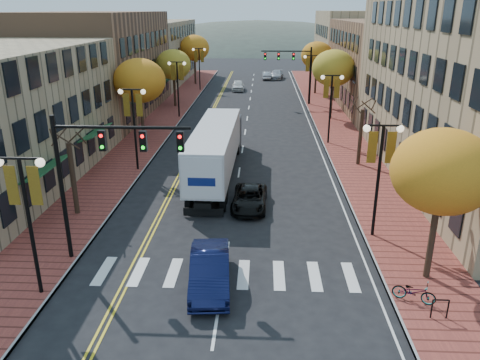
# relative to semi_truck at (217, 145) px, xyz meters

# --- Properties ---
(ground) EXTENTS (200.00, 200.00, 0.00)m
(ground) POSITION_rel_semi_truck_xyz_m (1.51, -15.23, -2.25)
(ground) COLOR black
(ground) RESTS_ON ground
(sidewalk_left) EXTENTS (4.00, 85.00, 0.15)m
(sidewalk_left) POSITION_rel_semi_truck_xyz_m (-7.49, 17.27, -2.18)
(sidewalk_left) COLOR brown
(sidewalk_left) RESTS_ON ground
(sidewalk_right) EXTENTS (4.00, 85.00, 0.15)m
(sidewalk_right) POSITION_rel_semi_truck_xyz_m (10.51, 17.27, -2.18)
(sidewalk_right) COLOR brown
(sidewalk_right) RESTS_ON ground
(building_left_mid) EXTENTS (12.00, 24.00, 11.00)m
(building_left_mid) POSITION_rel_semi_truck_xyz_m (-15.49, 20.77, 3.25)
(building_left_mid) COLOR brown
(building_left_mid) RESTS_ON ground
(building_left_far) EXTENTS (12.00, 26.00, 9.50)m
(building_left_far) POSITION_rel_semi_truck_xyz_m (-15.49, 45.77, 2.50)
(building_left_far) COLOR #9E8966
(building_left_far) RESTS_ON ground
(building_right_mid) EXTENTS (15.00, 24.00, 10.00)m
(building_right_mid) POSITION_rel_semi_truck_xyz_m (20.01, 26.77, 2.75)
(building_right_mid) COLOR brown
(building_right_mid) RESTS_ON ground
(building_right_far) EXTENTS (15.00, 20.00, 11.00)m
(building_right_far) POSITION_rel_semi_truck_xyz_m (20.01, 48.77, 3.25)
(building_right_far) COLOR #9E8966
(building_right_far) RESTS_ON ground
(tree_left_a) EXTENTS (0.28, 0.28, 4.20)m
(tree_left_a) POSITION_rel_semi_truck_xyz_m (-7.49, -7.23, -0.00)
(tree_left_a) COLOR #382619
(tree_left_a) RESTS_ON sidewalk_left
(tree_left_b) EXTENTS (4.48, 4.48, 7.21)m
(tree_left_b) POSITION_rel_semi_truck_xyz_m (-7.49, 8.77, 3.19)
(tree_left_b) COLOR #382619
(tree_left_b) RESTS_ON sidewalk_left
(tree_left_c) EXTENTS (4.16, 4.16, 6.69)m
(tree_left_c) POSITION_rel_semi_truck_xyz_m (-7.49, 24.77, 2.80)
(tree_left_c) COLOR #382619
(tree_left_c) RESTS_ON sidewalk_left
(tree_left_d) EXTENTS (4.61, 4.61, 7.42)m
(tree_left_d) POSITION_rel_semi_truck_xyz_m (-7.49, 42.77, 3.35)
(tree_left_d) COLOR #382619
(tree_left_d) RESTS_ON sidewalk_left
(tree_right_a) EXTENTS (4.16, 4.16, 6.69)m
(tree_right_a) POSITION_rel_semi_truck_xyz_m (10.51, -13.23, 2.80)
(tree_right_a) COLOR #382619
(tree_right_a) RESTS_ON sidewalk_right
(tree_right_b) EXTENTS (0.28, 0.28, 4.20)m
(tree_right_b) POSITION_rel_semi_truck_xyz_m (10.51, 2.77, -0.00)
(tree_right_b) COLOR #382619
(tree_right_b) RESTS_ON sidewalk_right
(tree_right_c) EXTENTS (4.48, 4.48, 7.21)m
(tree_right_c) POSITION_rel_semi_truck_xyz_m (10.51, 18.77, 3.19)
(tree_right_c) COLOR #382619
(tree_right_c) RESTS_ON sidewalk_right
(tree_right_d) EXTENTS (4.35, 4.35, 7.00)m
(tree_right_d) POSITION_rel_semi_truck_xyz_m (10.51, 34.77, 3.03)
(tree_right_d) COLOR #382619
(tree_right_d) RESTS_ON sidewalk_right
(lamp_left_a) EXTENTS (1.96, 0.36, 6.05)m
(lamp_left_a) POSITION_rel_semi_truck_xyz_m (-5.99, -15.23, 2.04)
(lamp_left_a) COLOR black
(lamp_left_a) RESTS_ON ground
(lamp_left_b) EXTENTS (1.96, 0.36, 6.05)m
(lamp_left_b) POSITION_rel_semi_truck_xyz_m (-5.99, 0.77, 2.04)
(lamp_left_b) COLOR black
(lamp_left_b) RESTS_ON ground
(lamp_left_c) EXTENTS (1.96, 0.36, 6.05)m
(lamp_left_c) POSITION_rel_semi_truck_xyz_m (-5.99, 18.77, 2.04)
(lamp_left_c) COLOR black
(lamp_left_c) RESTS_ON ground
(lamp_left_d) EXTENTS (1.96, 0.36, 6.05)m
(lamp_left_d) POSITION_rel_semi_truck_xyz_m (-5.99, 36.77, 2.04)
(lamp_left_d) COLOR black
(lamp_left_d) RESTS_ON ground
(lamp_right_a) EXTENTS (1.96, 0.36, 6.05)m
(lamp_right_a) POSITION_rel_semi_truck_xyz_m (9.01, -9.23, 2.04)
(lamp_right_a) COLOR black
(lamp_right_a) RESTS_ON ground
(lamp_right_b) EXTENTS (1.96, 0.36, 6.05)m
(lamp_right_b) POSITION_rel_semi_truck_xyz_m (9.01, 8.77, 2.04)
(lamp_right_b) COLOR black
(lamp_right_b) RESTS_ON ground
(lamp_right_c) EXTENTS (1.96, 0.36, 6.05)m
(lamp_right_c) POSITION_rel_semi_truck_xyz_m (9.01, 26.77, 2.04)
(lamp_right_c) COLOR black
(lamp_right_c) RESTS_ON ground
(traffic_mast_near) EXTENTS (6.10, 0.35, 7.00)m
(traffic_mast_near) POSITION_rel_semi_truck_xyz_m (-3.97, -12.23, 2.67)
(traffic_mast_near) COLOR black
(traffic_mast_near) RESTS_ON ground
(traffic_mast_far) EXTENTS (6.10, 0.34, 7.00)m
(traffic_mast_far) POSITION_rel_semi_truck_xyz_m (6.98, 26.77, 2.67)
(traffic_mast_far) COLOR black
(traffic_mast_far) RESTS_ON ground
(semi_truck) EXTENTS (2.76, 15.48, 3.86)m
(semi_truck) POSITION_rel_semi_truck_xyz_m (0.00, 0.00, 0.00)
(semi_truck) COLOR black
(semi_truck) RESTS_ON ground
(navy_sedan) EXTENTS (2.05, 4.86, 1.56)m
(navy_sedan) POSITION_rel_semi_truck_xyz_m (1.01, -14.25, -1.48)
(navy_sedan) COLOR #0D1134
(navy_sedan) RESTS_ON ground
(black_suv) EXTENTS (2.16, 4.42, 1.21)m
(black_suv) POSITION_rel_semi_truck_xyz_m (2.46, -5.67, -1.65)
(black_suv) COLOR black
(black_suv) RESTS_ON ground
(car_far_white) EXTENTS (1.87, 4.36, 1.47)m
(car_far_white) POSITION_rel_semi_truck_xyz_m (-0.48, 37.41, -1.52)
(car_far_white) COLOR silver
(car_far_white) RESTS_ON ground
(car_far_silver) EXTENTS (2.66, 5.15, 1.43)m
(car_far_silver) POSITION_rel_semi_truck_xyz_m (5.47, 49.72, -1.54)
(car_far_silver) COLOR #A4A4AB
(car_far_silver) RESTS_ON ground
(car_far_oncoming) EXTENTS (1.54, 3.98, 1.29)m
(car_far_oncoming) POSITION_rel_semi_truck_xyz_m (3.75, 49.17, -1.61)
(car_far_oncoming) COLOR #BAB8C1
(car_far_oncoming) RESTS_ON ground
(bicycle) EXTENTS (1.78, 1.19, 0.89)m
(bicycle) POSITION_rel_semi_truck_xyz_m (9.36, -15.16, -1.66)
(bicycle) COLOR gray
(bicycle) RESTS_ON sidewalk_right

